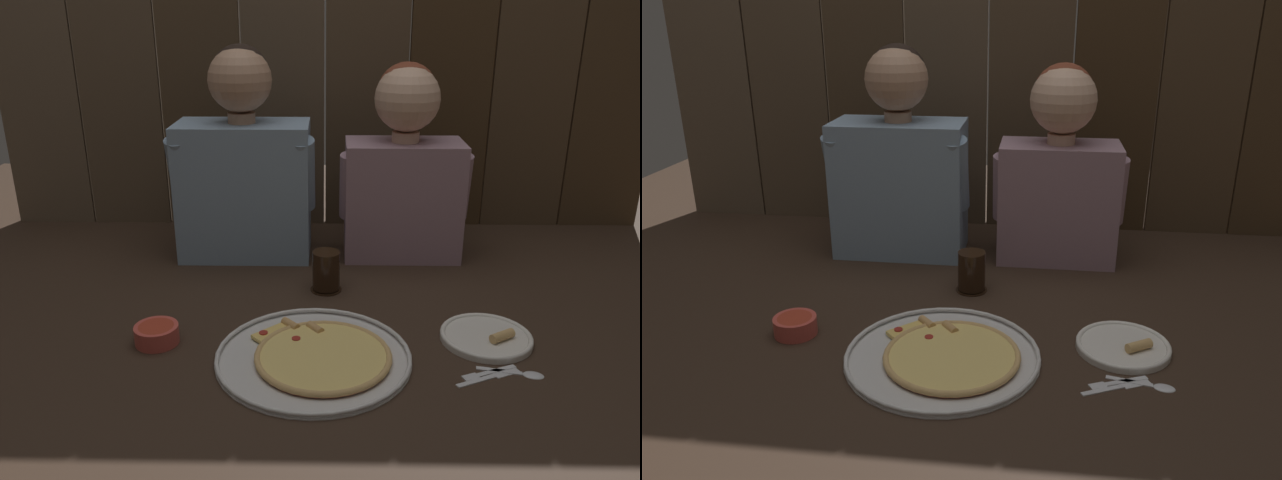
{
  "view_description": "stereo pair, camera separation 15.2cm",
  "coord_description": "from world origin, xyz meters",
  "views": [
    {
      "loc": [
        0.02,
        -1.32,
        0.72
      ],
      "look_at": [
        -0.0,
        0.1,
        0.18
      ],
      "focal_mm": 34.19,
      "sensor_mm": 36.0,
      "label": 1
    },
    {
      "loc": [
        0.18,
        -1.31,
        0.72
      ],
      "look_at": [
        -0.0,
        0.1,
        0.18
      ],
      "focal_mm": 34.19,
      "sensor_mm": 36.0,
      "label": 2
    }
  ],
  "objects": [
    {
      "name": "table_knife",
      "position": [
        0.35,
        -0.23,
        0.0
      ],
      "size": [
        0.15,
        0.08,
        0.01
      ],
      "color": "silver",
      "rests_on": "ground"
    },
    {
      "name": "table_fork",
      "position": [
        0.35,
        -0.21,
        0.0
      ],
      "size": [
        0.13,
        0.07,
        0.01
      ],
      "color": "silver",
      "rests_on": "ground"
    },
    {
      "name": "wooden_backdrop_wall",
      "position": [
        0.0,
        0.75,
        0.57
      ],
      "size": [
        2.19,
        0.03,
        1.14
      ],
      "color": "brown",
      "rests_on": "ground"
    },
    {
      "name": "diner_left",
      "position": [
        -0.24,
        0.45,
        0.29
      ],
      "size": [
        0.43,
        0.21,
        0.63
      ],
      "color": "#849EB7",
      "rests_on": "ground"
    },
    {
      "name": "pizza_tray",
      "position": [
        -0.01,
        -0.16,
        0.01
      ],
      "size": [
        0.43,
        0.43,
        0.03
      ],
      "color": "silver",
      "rests_on": "ground"
    },
    {
      "name": "drinking_glass",
      "position": [
        0.01,
        0.19,
        0.05
      ],
      "size": [
        0.09,
        0.09,
        0.11
      ],
      "color": "black",
      "rests_on": "ground"
    },
    {
      "name": "ground_plane",
      "position": [
        0.0,
        0.0,
        0.0
      ],
      "size": [
        3.2,
        3.2,
        0.0
      ],
      "primitive_type": "plane",
      "color": "#332319"
    },
    {
      "name": "diner_right",
      "position": [
        0.24,
        0.45,
        0.28
      ],
      "size": [
        0.38,
        0.2,
        0.58
      ],
      "color": "gray",
      "rests_on": "ground"
    },
    {
      "name": "dipping_bowl",
      "position": [
        -0.38,
        -0.1,
        0.02
      ],
      "size": [
        0.1,
        0.1,
        0.04
      ],
      "color": "#CC4C42",
      "rests_on": "ground"
    },
    {
      "name": "dinner_plate",
      "position": [
        0.39,
        -0.07,
        0.01
      ],
      "size": [
        0.21,
        0.21,
        0.03
      ],
      "color": "white",
      "rests_on": "ground"
    },
    {
      "name": "table_spoon",
      "position": [
        0.43,
        -0.21,
        0.0
      ],
      "size": [
        0.14,
        0.05,
        0.01
      ],
      "color": "silver",
      "rests_on": "ground"
    }
  ]
}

